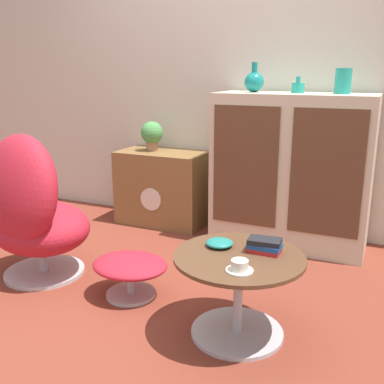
{
  "coord_description": "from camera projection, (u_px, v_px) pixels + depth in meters",
  "views": [
    {
      "loc": [
        1.19,
        -1.96,
        1.25
      ],
      "look_at": [
        0.13,
        0.39,
        0.55
      ],
      "focal_mm": 42.0,
      "sensor_mm": 36.0,
      "label": 1
    }
  ],
  "objects": [
    {
      "name": "teacup",
      "position": [
        240.0,
        267.0,
        1.92
      ],
      "size": [
        0.12,
        0.12,
        0.05
      ],
      "color": "silver",
      "rests_on": "coffee_table"
    },
    {
      "name": "book_stack",
      "position": [
        264.0,
        245.0,
        2.12
      ],
      "size": [
        0.16,
        0.11,
        0.07
      ],
      "color": "red",
      "rests_on": "coffee_table"
    },
    {
      "name": "vase_inner_left",
      "position": [
        298.0,
        87.0,
        3.07
      ],
      "size": [
        0.09,
        0.09,
        0.11
      ],
      "color": "teal",
      "rests_on": "sideboard"
    },
    {
      "name": "potted_plant",
      "position": [
        152.0,
        134.0,
        3.67
      ],
      "size": [
        0.18,
        0.18,
        0.24
      ],
      "color": "#996B4C",
      "rests_on": "tv_console"
    },
    {
      "name": "vase_inner_right",
      "position": [
        343.0,
        81.0,
        2.94
      ],
      "size": [
        0.11,
        0.11,
        0.17
      ],
      "color": "teal",
      "rests_on": "sideboard"
    },
    {
      "name": "ottoman",
      "position": [
        130.0,
        268.0,
        2.53
      ],
      "size": [
        0.44,
        0.37,
        0.23
      ],
      "color": "#B7B7BC",
      "rests_on": "ground_plane"
    },
    {
      "name": "wall_back",
      "position": [
        234.0,
        63.0,
        3.48
      ],
      "size": [
        6.4,
        0.06,
        2.6
      ],
      "color": "beige",
      "rests_on": "ground_plane"
    },
    {
      "name": "tv_console",
      "position": [
        163.0,
        187.0,
        3.74
      ],
      "size": [
        0.72,
        0.42,
        0.61
      ],
      "color": "brown",
      "rests_on": "ground_plane"
    },
    {
      "name": "vase_leftmost",
      "position": [
        254.0,
        82.0,
        3.18
      ],
      "size": [
        0.14,
        0.14,
        0.21
      ],
      "color": "#147A75",
      "rests_on": "sideboard"
    },
    {
      "name": "egg_chair",
      "position": [
        30.0,
        211.0,
        2.7
      ],
      "size": [
        0.79,
        0.75,
        0.92
      ],
      "color": "#B7B7BC",
      "rests_on": "ground_plane"
    },
    {
      "name": "bowl",
      "position": [
        220.0,
        243.0,
        2.19
      ],
      "size": [
        0.13,
        0.13,
        0.04
      ],
      "color": "#1E7A70",
      "rests_on": "coffee_table"
    },
    {
      "name": "sideboard",
      "position": [
        291.0,
        171.0,
        3.23
      ],
      "size": [
        1.1,
        0.48,
        1.1
      ],
      "color": "beige",
      "rests_on": "ground_plane"
    },
    {
      "name": "ground_plane",
      "position": [
        142.0,
        300.0,
        2.52
      ],
      "size": [
        12.0,
        12.0,
        0.0
      ],
      "primitive_type": "plane",
      "color": "brown"
    },
    {
      "name": "coffee_table",
      "position": [
        238.0,
        286.0,
        2.14
      ],
      "size": [
        0.62,
        0.62,
        0.42
      ],
      "color": "#B7B7BC",
      "rests_on": "ground_plane"
    }
  ]
}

